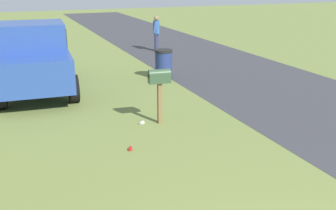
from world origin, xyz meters
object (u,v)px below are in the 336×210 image
at_px(mailbox, 159,80).
at_px(trash_bin, 164,64).
at_px(pickup_truck, 35,55).
at_px(pedestrian, 156,31).

bearing_deg(mailbox, trash_bin, -16.96).
bearing_deg(pickup_truck, mailbox, 35.29).
bearing_deg(mailbox, pickup_truck, 37.51).
xyz_separation_m(mailbox, pedestrian, (8.95, -3.24, -0.13)).
xyz_separation_m(pickup_truck, pedestrian, (5.03, -5.68, -0.19)).
height_order(mailbox, trash_bin, mailbox).
bearing_deg(pickup_truck, trash_bin, 93.60).
bearing_deg(trash_bin, mailbox, 157.37).
distance_m(mailbox, pedestrian, 9.52).
bearing_deg(pedestrian, pickup_truck, 82.01).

